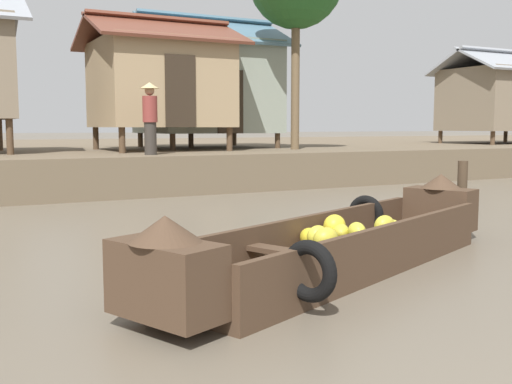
{
  "coord_description": "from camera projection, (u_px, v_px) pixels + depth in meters",
  "views": [
    {
      "loc": [
        -2.53,
        0.2,
        1.55
      ],
      "look_at": [
        0.9,
        6.76,
        0.75
      ],
      "focal_mm": 42.41,
      "sensor_mm": 36.0,
      "label": 1
    }
  ],
  "objects": [
    {
      "name": "stilt_house_mid_right",
      "position": [
        206.0,
        86.0,
        18.68
      ],
      "size": [
        4.45,
        3.93,
        4.02
      ],
      "color": "#4C3826",
      "rests_on": "riverbank_strip"
    },
    {
      "name": "banana_boat",
      "position": [
        344.0,
        243.0,
        6.53
      ],
      "size": [
        5.52,
        3.02,
        0.9
      ],
      "color": "#473323",
      "rests_on": "ground"
    },
    {
      "name": "vendor_person",
      "position": [
        150.0,
        115.0,
        13.9
      ],
      "size": [
        0.44,
        0.44,
        1.66
      ],
      "color": "#332D28",
      "rests_on": "riverbank_strip"
    },
    {
      "name": "stilt_house_mid_left",
      "position": [
        159.0,
        82.0,
        16.54
      ],
      "size": [
        4.01,
        3.7,
        3.62
      ],
      "color": "#4C3826",
      "rests_on": "riverbank_strip"
    },
    {
      "name": "ground_plane",
      "position": [
        117.0,
        221.0,
        9.97
      ],
      "size": [
        300.0,
        300.0,
        0.0
      ],
      "primitive_type": "plane",
      "color": "#665B4C"
    },
    {
      "name": "mooring_post",
      "position": [
        462.0,
        198.0,
        8.7
      ],
      "size": [
        0.14,
        0.14,
        1.07
      ],
      "primitive_type": "cylinder",
      "color": "#423323",
      "rests_on": "ground"
    },
    {
      "name": "stilt_house_right",
      "position": [
        501.0,
        99.0,
        23.53
      ],
      "size": [
        4.82,
        3.45,
        3.61
      ],
      "color": "#4C3826",
      "rests_on": "riverbank_strip"
    },
    {
      "name": "riverbank_strip",
      "position": [
        21.0,
        158.0,
        21.23
      ],
      "size": [
        160.0,
        20.0,
        0.91
      ],
      "primitive_type": "cube",
      "color": "brown",
      "rests_on": "ground"
    }
  ]
}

